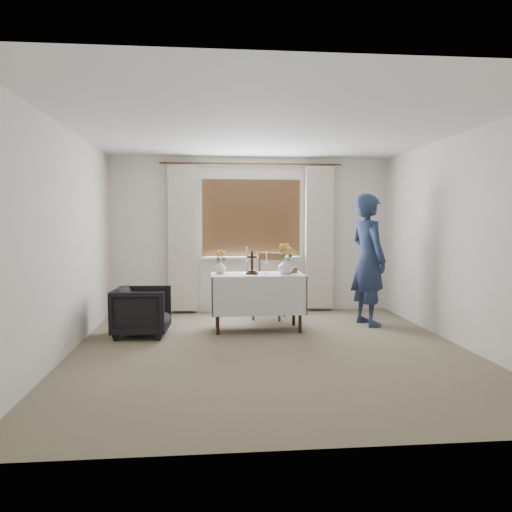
% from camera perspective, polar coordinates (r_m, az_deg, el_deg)
% --- Properties ---
extents(ground, '(5.00, 5.00, 0.00)m').
position_cam_1_polar(ground, '(5.80, 1.67, -10.67)').
color(ground, '#83755A').
rests_on(ground, ground).
extents(altar_table, '(1.24, 0.64, 0.76)m').
position_cam_1_polar(altar_table, '(6.75, 0.17, -5.27)').
color(altar_table, white).
rests_on(altar_table, ground).
extents(wooden_chair, '(0.58, 0.58, 0.99)m').
position_cam_1_polar(wooden_chair, '(7.54, 1.50, -3.42)').
color(wooden_chair, brown).
rests_on(wooden_chair, ground).
extents(armchair, '(0.73, 0.71, 0.63)m').
position_cam_1_polar(armchair, '(6.59, -12.90, -6.19)').
color(armchair, black).
rests_on(armchair, ground).
extents(person, '(0.60, 0.77, 1.85)m').
position_cam_1_polar(person, '(7.21, 12.72, -0.42)').
color(person, navy).
rests_on(person, ground).
extents(radiator, '(1.10, 0.10, 0.60)m').
position_cam_1_polar(radiator, '(8.10, -0.49, -4.30)').
color(radiator, silver).
rests_on(radiator, ground).
extents(wooden_cross, '(0.17, 0.14, 0.31)m').
position_cam_1_polar(wooden_cross, '(6.64, -0.44, -0.77)').
color(wooden_cross, black).
rests_on(wooden_cross, altar_table).
extents(candlestick_left, '(0.12, 0.12, 0.37)m').
position_cam_1_polar(candlestick_left, '(6.68, -1.07, -0.49)').
color(candlestick_left, white).
rests_on(candlestick_left, altar_table).
extents(candlestick_right, '(0.10, 0.10, 0.30)m').
position_cam_1_polar(candlestick_right, '(6.73, 1.21, -0.73)').
color(candlestick_right, white).
rests_on(candlestick_right, altar_table).
extents(flower_vase_left, '(0.18, 0.18, 0.17)m').
position_cam_1_polar(flower_vase_left, '(6.75, -4.10, -1.29)').
color(flower_vase_left, silver).
rests_on(flower_vase_left, altar_table).
extents(flower_vase_right, '(0.25, 0.25, 0.22)m').
position_cam_1_polar(flower_vase_right, '(6.69, 3.37, -1.15)').
color(flower_vase_right, silver).
rests_on(flower_vase_right, altar_table).
extents(wicker_basket, '(0.20, 0.20, 0.07)m').
position_cam_1_polar(wicker_basket, '(6.89, 3.95, -1.60)').
color(wicker_basket, brown).
rests_on(wicker_basket, altar_table).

